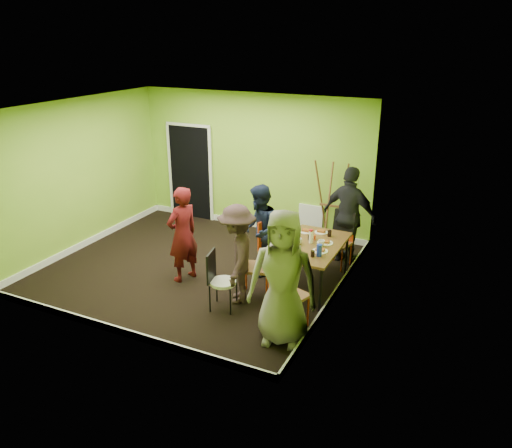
{
  "coord_description": "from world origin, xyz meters",
  "views": [
    {
      "loc": [
        4.33,
        -6.72,
        3.89
      ],
      "look_at": [
        1.14,
        0.0,
        1.02
      ],
      "focal_mm": 35.0,
      "sensor_mm": 36.0,
      "label": 1
    }
  ],
  "objects_px": {
    "blue_bottle": "(319,250)",
    "person_left_near": "(237,254)",
    "chair_front_end": "(286,291)",
    "person_front_end": "(283,278)",
    "chair_bentwood": "(219,278)",
    "chair_left_far": "(270,245)",
    "chair_left_near": "(250,261)",
    "orange_bottle": "(315,237)",
    "chair_back_end": "(344,227)",
    "person_back_end": "(350,216)",
    "easel": "(331,204)",
    "dining_table": "(312,247)",
    "person_standing": "(183,234)",
    "thermos": "(311,237)",
    "person_left_far": "(259,231)"
  },
  "relations": [
    {
      "from": "blue_bottle",
      "to": "person_left_near",
      "type": "relative_size",
      "value": 0.12
    },
    {
      "from": "chair_front_end",
      "to": "person_front_end",
      "type": "relative_size",
      "value": 0.56
    },
    {
      "from": "chair_bentwood",
      "to": "person_left_near",
      "type": "height_order",
      "value": "person_left_near"
    },
    {
      "from": "chair_left_far",
      "to": "chair_left_near",
      "type": "relative_size",
      "value": 0.92
    },
    {
      "from": "chair_left_far",
      "to": "chair_front_end",
      "type": "distance_m",
      "value": 1.69
    },
    {
      "from": "chair_bentwood",
      "to": "orange_bottle",
      "type": "xyz_separation_m",
      "value": [
        0.99,
        1.42,
        0.29
      ]
    },
    {
      "from": "chair_back_end",
      "to": "person_back_end",
      "type": "bearing_deg",
      "value": -107.33
    },
    {
      "from": "orange_bottle",
      "to": "person_back_end",
      "type": "relative_size",
      "value": 0.04
    },
    {
      "from": "easel",
      "to": "chair_back_end",
      "type": "bearing_deg",
      "value": -56.77
    },
    {
      "from": "dining_table",
      "to": "person_back_end",
      "type": "xyz_separation_m",
      "value": [
        0.27,
        1.18,
        0.18
      ]
    },
    {
      "from": "person_standing",
      "to": "thermos",
      "type": "bearing_deg",
      "value": 127.96
    },
    {
      "from": "chair_back_end",
      "to": "person_front_end",
      "type": "relative_size",
      "value": 0.53
    },
    {
      "from": "dining_table",
      "to": "chair_back_end",
      "type": "height_order",
      "value": "chair_back_end"
    },
    {
      "from": "chair_front_end",
      "to": "thermos",
      "type": "bearing_deg",
      "value": 114.62
    },
    {
      "from": "chair_left_far",
      "to": "person_left_far",
      "type": "bearing_deg",
      "value": -67.5
    },
    {
      "from": "chair_bentwood",
      "to": "person_standing",
      "type": "distance_m",
      "value": 1.18
    },
    {
      "from": "blue_bottle",
      "to": "orange_bottle",
      "type": "xyz_separation_m",
      "value": [
        -0.27,
        0.58,
        -0.06
      ]
    },
    {
      "from": "chair_bentwood",
      "to": "dining_table",
      "type": "bearing_deg",
      "value": 129.25
    },
    {
      "from": "person_left_far",
      "to": "person_front_end",
      "type": "distance_m",
      "value": 2.04
    },
    {
      "from": "blue_bottle",
      "to": "easel",
      "type": "bearing_deg",
      "value": 102.99
    },
    {
      "from": "person_left_far",
      "to": "orange_bottle",
      "type": "bearing_deg",
      "value": 72.54
    },
    {
      "from": "person_left_near",
      "to": "person_front_end",
      "type": "distance_m",
      "value": 1.25
    },
    {
      "from": "chair_front_end",
      "to": "thermos",
      "type": "distance_m",
      "value": 1.4
    },
    {
      "from": "person_left_far",
      "to": "chair_left_near",
      "type": "bearing_deg",
      "value": -8.58
    },
    {
      "from": "person_back_end",
      "to": "easel",
      "type": "bearing_deg",
      "value": -33.88
    },
    {
      "from": "chair_left_near",
      "to": "person_left_near",
      "type": "distance_m",
      "value": 0.31
    },
    {
      "from": "person_left_far",
      "to": "chair_front_end",
      "type": "bearing_deg",
      "value": 12.95
    },
    {
      "from": "chair_bentwood",
      "to": "chair_left_near",
      "type": "bearing_deg",
      "value": 142.77
    },
    {
      "from": "chair_left_far",
      "to": "person_left_near",
      "type": "relative_size",
      "value": 0.63
    },
    {
      "from": "person_back_end",
      "to": "chair_bentwood",
      "type": "bearing_deg",
      "value": 77.45
    },
    {
      "from": "chair_front_end",
      "to": "orange_bottle",
      "type": "bearing_deg",
      "value": 113.54
    },
    {
      "from": "chair_left_near",
      "to": "chair_bentwood",
      "type": "bearing_deg",
      "value": -44.17
    },
    {
      "from": "chair_front_end",
      "to": "easel",
      "type": "bearing_deg",
      "value": 115.44
    },
    {
      "from": "chair_back_end",
      "to": "chair_left_far",
      "type": "bearing_deg",
      "value": 56.94
    },
    {
      "from": "person_left_near",
      "to": "person_back_end",
      "type": "relative_size",
      "value": 0.88
    },
    {
      "from": "chair_left_far",
      "to": "orange_bottle",
      "type": "bearing_deg",
      "value": 113.05
    },
    {
      "from": "blue_bottle",
      "to": "person_front_end",
      "type": "distance_m",
      "value": 1.22
    },
    {
      "from": "chair_front_end",
      "to": "person_standing",
      "type": "relative_size",
      "value": 0.65
    },
    {
      "from": "chair_back_end",
      "to": "person_front_end",
      "type": "xyz_separation_m",
      "value": [
        -0.05,
        -2.68,
        0.23
      ]
    },
    {
      "from": "chair_left_near",
      "to": "person_front_end",
      "type": "relative_size",
      "value": 0.57
    },
    {
      "from": "chair_front_end",
      "to": "orange_bottle",
      "type": "distance_m",
      "value": 1.55
    },
    {
      "from": "dining_table",
      "to": "chair_bentwood",
      "type": "height_order",
      "value": "chair_bentwood"
    },
    {
      "from": "chair_back_end",
      "to": "blue_bottle",
      "type": "relative_size",
      "value": 5.24
    },
    {
      "from": "chair_bentwood",
      "to": "orange_bottle",
      "type": "height_order",
      "value": "chair_bentwood"
    },
    {
      "from": "dining_table",
      "to": "chair_left_far",
      "type": "xyz_separation_m",
      "value": [
        -0.77,
        0.11,
        -0.15
      ]
    },
    {
      "from": "chair_back_end",
      "to": "thermos",
      "type": "relative_size",
      "value": 4.95
    },
    {
      "from": "chair_front_end",
      "to": "person_left_near",
      "type": "height_order",
      "value": "person_left_near"
    },
    {
      "from": "person_back_end",
      "to": "person_left_far",
      "type": "bearing_deg",
      "value": 56.99
    },
    {
      "from": "chair_bentwood",
      "to": "person_front_end",
      "type": "xyz_separation_m",
      "value": [
        1.17,
        -0.38,
        0.43
      ]
    },
    {
      "from": "person_left_near",
      "to": "easel",
      "type": "bearing_deg",
      "value": 144.49
    }
  ]
}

